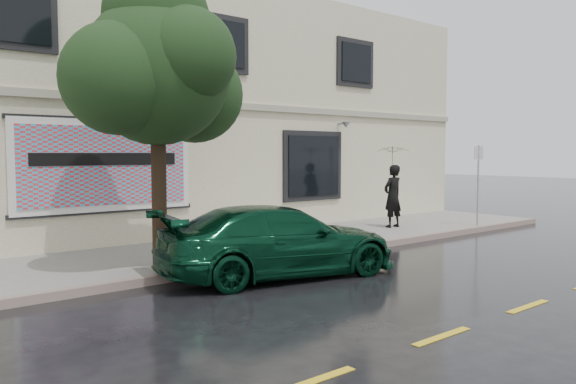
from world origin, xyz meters
TOP-DOWN VIEW (x-y plane):
  - ground at (0.00, 0.00)m, footprint 90.00×90.00m
  - sidewalk at (0.00, 3.25)m, footprint 20.00×3.50m
  - curb at (0.00, 1.50)m, footprint 20.00×0.18m
  - road_marking at (0.00, -3.50)m, footprint 19.00×0.12m
  - building at (0.00, 9.00)m, footprint 20.00×8.12m
  - billboard at (-3.20, 4.92)m, footprint 4.30×0.16m
  - car at (-1.60, 0.58)m, footprint 4.96×2.94m
  - pedestrian at (4.66, 3.07)m, footprint 0.67×0.44m
  - umbrella at (4.66, 3.07)m, footprint 1.28×1.28m
  - street_tree at (-3.26, 2.20)m, footprint 2.78×2.78m
  - fire_hydrant at (-1.50, 2.71)m, footprint 0.30×0.28m
  - sign_pole at (6.95, 1.70)m, footprint 0.28×0.14m

SIDE VIEW (x-z plane):
  - ground at x=0.00m, z-range 0.00..0.00m
  - road_marking at x=0.00m, z-range 0.00..0.01m
  - sidewalk at x=0.00m, z-range 0.00..0.15m
  - curb at x=0.00m, z-range -0.01..0.15m
  - fire_hydrant at x=-1.50m, z-range 0.14..0.87m
  - car at x=-1.60m, z-range 0.00..1.35m
  - pedestrian at x=4.66m, z-range 0.15..1.99m
  - sign_pole at x=6.95m, z-range 0.41..2.83m
  - billboard at x=-3.20m, z-range 0.95..3.15m
  - umbrella at x=4.66m, z-range 1.99..2.72m
  - building at x=0.00m, z-range 0.00..7.00m
  - street_tree at x=-3.26m, z-range 1.29..6.41m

